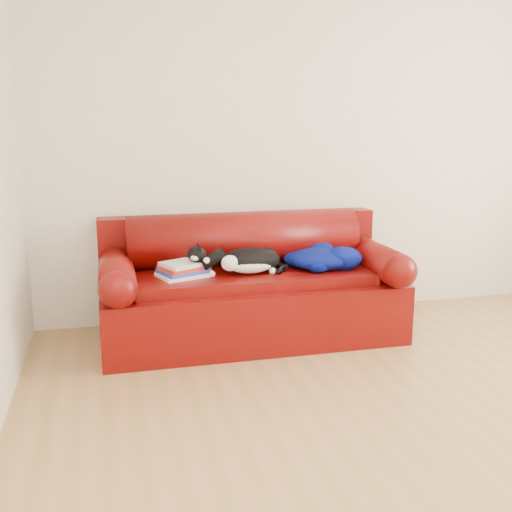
{
  "coord_description": "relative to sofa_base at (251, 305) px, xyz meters",
  "views": [
    {
      "loc": [
        -1.67,
        -2.51,
        1.53
      ],
      "look_at": [
        -0.7,
        1.35,
        0.63
      ],
      "focal_mm": 42.0,
      "sensor_mm": 36.0,
      "label": 1
    }
  ],
  "objects": [
    {
      "name": "room_shell",
      "position": [
        0.83,
        -1.48,
        1.43
      ],
      "size": [
        4.52,
        4.02,
        2.61
      ],
      "color": "beige",
      "rests_on": "ground"
    },
    {
      "name": "blanket",
      "position": [
        0.51,
        -0.05,
        0.34
      ],
      "size": [
        0.55,
        0.47,
        0.17
      ],
      "rotation": [
        0.0,
        0.0,
        -0.08
      ],
      "color": "#020B47",
      "rests_on": "sofa_base"
    },
    {
      "name": "sofa_base",
      "position": [
        0.0,
        0.0,
        0.0
      ],
      "size": [
        2.1,
        0.9,
        0.5
      ],
      "color": "#430204",
      "rests_on": "ground"
    },
    {
      "name": "sofa_back",
      "position": [
        0.0,
        0.24,
        0.3
      ],
      "size": [
        2.1,
        1.01,
        0.88
      ],
      "color": "#430204",
      "rests_on": "ground"
    },
    {
      "name": "ground",
      "position": [
        0.7,
        -1.49,
        -0.24
      ],
      "size": [
        4.5,
        4.5,
        0.0
      ],
      "primitive_type": "plane",
      "color": "olive",
      "rests_on": "ground"
    },
    {
      "name": "book_stack",
      "position": [
        -0.49,
        -0.06,
        0.31
      ],
      "size": [
        0.37,
        0.33,
        0.1
      ],
      "rotation": [
        0.0,
        0.0,
        0.39
      ],
      "color": "#EEE9CD",
      "rests_on": "sofa_base"
    },
    {
      "name": "cat",
      "position": [
        -0.03,
        -0.09,
        0.35
      ],
      "size": [
        0.63,
        0.33,
        0.22
      ],
      "rotation": [
        0.0,
        0.0,
        0.23
      ],
      "color": "black",
      "rests_on": "sofa_base"
    }
  ]
}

